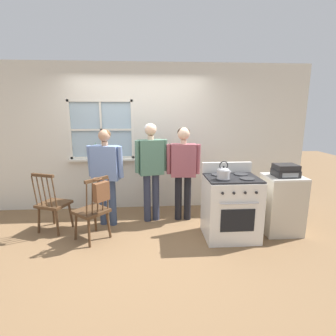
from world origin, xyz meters
name	(u,v)px	position (x,y,z in m)	size (l,w,h in m)	color
ground_plane	(137,240)	(0.00, 0.00, 0.00)	(16.00, 16.00, 0.00)	brown
wall_back	(141,139)	(0.04, 1.40, 1.34)	(6.40, 0.16, 2.70)	silver
chair_by_window	(92,211)	(-0.64, 0.09, 0.44)	(0.58, 0.58, 0.96)	#4C331E
chair_near_wall	(53,204)	(-1.31, 0.42, 0.44)	(0.54, 0.52, 0.96)	#4C331E
person_elderly_left	(106,169)	(-0.50, 0.60, 0.94)	(0.59, 0.31, 1.57)	#384766
person_teen_center	(151,164)	(0.22, 0.72, 1.00)	(0.56, 0.30, 1.66)	#2D3347
person_adult_right	(183,165)	(0.76, 0.72, 0.97)	(0.57, 0.24, 1.59)	black
stove	(231,207)	(1.38, 0.04, 0.47)	(0.76, 0.68, 1.08)	white
kettle	(223,173)	(1.21, -0.10, 1.02)	(0.21, 0.17, 0.25)	#B7B7BC
potted_plant	(96,154)	(-0.80, 1.31, 1.07)	(0.13, 0.12, 0.34)	#935B3D
handbag	(101,191)	(-0.47, -0.07, 0.79)	(0.25, 0.25, 0.31)	brown
side_counter	(282,204)	(2.21, 0.13, 0.45)	(0.55, 0.50, 0.90)	beige
stereo	(286,171)	(2.21, 0.11, 0.99)	(0.34, 0.29, 0.18)	#232326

